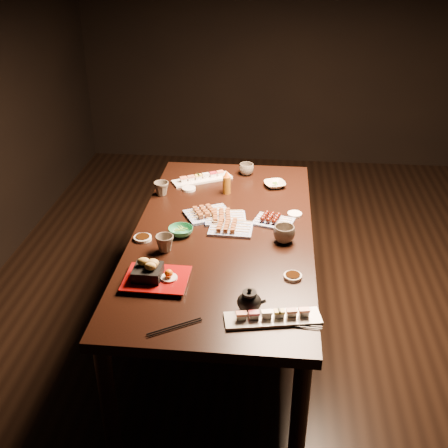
% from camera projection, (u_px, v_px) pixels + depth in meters
% --- Properties ---
extents(ground, '(5.00, 5.00, 0.00)m').
position_uv_depth(ground, '(288.00, 310.00, 3.50)').
color(ground, black).
rests_on(ground, ground).
extents(dining_table, '(0.96, 1.83, 0.75)m').
position_uv_depth(dining_table, '(223.00, 293.00, 3.02)').
color(dining_table, black).
rests_on(dining_table, ground).
extents(sushi_platter_near, '(0.39, 0.18, 0.05)m').
position_uv_depth(sushi_platter_near, '(273.00, 315.00, 2.21)').
color(sushi_platter_near, white).
rests_on(sushi_platter_near, dining_table).
extents(sushi_platter_far, '(0.37, 0.26, 0.04)m').
position_uv_depth(sushi_platter_far, '(202.00, 177.00, 3.40)').
color(sushi_platter_far, white).
rests_on(sushi_platter_far, dining_table).
extents(yakitori_plate_center, '(0.23, 0.18, 0.05)m').
position_uv_depth(yakitori_plate_center, '(225.00, 215.00, 2.94)').
color(yakitori_plate_center, '#828EB6').
rests_on(yakitori_plate_center, dining_table).
extents(yakitori_plate_right, '(0.22, 0.17, 0.06)m').
position_uv_depth(yakitori_plate_right, '(231.00, 226.00, 2.84)').
color(yakitori_plate_right, '#828EB6').
rests_on(yakitori_plate_right, dining_table).
extents(yakitori_plate_left, '(0.29, 0.26, 0.06)m').
position_uv_depth(yakitori_plate_left, '(208.00, 211.00, 2.98)').
color(yakitori_plate_left, '#828EB6').
rests_on(yakitori_plate_left, dining_table).
extents(tsukune_plate, '(0.23, 0.19, 0.05)m').
position_uv_depth(tsukune_plate, '(274.00, 219.00, 2.92)').
color(tsukune_plate, '#828EB6').
rests_on(tsukune_plate, dining_table).
extents(edamame_bowl_green, '(0.15, 0.15, 0.04)m').
position_uv_depth(edamame_bowl_green, '(181.00, 231.00, 2.81)').
color(edamame_bowl_green, '#2B8458').
rests_on(edamame_bowl_green, dining_table).
extents(edamame_bowl_cream, '(0.16, 0.16, 0.03)m').
position_uv_depth(edamame_bowl_cream, '(275.00, 184.00, 3.32)').
color(edamame_bowl_cream, beige).
rests_on(edamame_bowl_cream, dining_table).
extents(tempura_tray, '(0.28, 0.23, 0.10)m').
position_uv_depth(tempura_tray, '(156.00, 272.00, 2.42)').
color(tempura_tray, black).
rests_on(tempura_tray, dining_table).
extents(teacup_near_left, '(0.11, 0.11, 0.08)m').
position_uv_depth(teacup_near_left, '(165.00, 243.00, 2.66)').
color(teacup_near_left, brown).
rests_on(teacup_near_left, dining_table).
extents(teacup_mid_right, '(0.12, 0.12, 0.08)m').
position_uv_depth(teacup_mid_right, '(284.00, 234.00, 2.74)').
color(teacup_mid_right, brown).
rests_on(teacup_mid_right, dining_table).
extents(teacup_far_left, '(0.11, 0.11, 0.08)m').
position_uv_depth(teacup_far_left, '(161.00, 189.00, 3.21)').
color(teacup_far_left, brown).
rests_on(teacup_far_left, dining_table).
extents(teacup_far_right, '(0.09, 0.09, 0.07)m').
position_uv_depth(teacup_far_right, '(246.00, 169.00, 3.47)').
color(teacup_far_right, brown).
rests_on(teacup_far_right, dining_table).
extents(teapot, '(0.13, 0.13, 0.10)m').
position_uv_depth(teapot, '(249.00, 299.00, 2.25)').
color(teapot, black).
rests_on(teapot, dining_table).
extents(condiment_bottle, '(0.05, 0.05, 0.14)m').
position_uv_depth(condiment_bottle, '(227.00, 182.00, 3.21)').
color(condiment_bottle, brown).
rests_on(condiment_bottle, dining_table).
extents(sauce_dish_west, '(0.10, 0.10, 0.02)m').
position_uv_depth(sauce_dish_west, '(143.00, 238.00, 2.77)').
color(sauce_dish_west, white).
rests_on(sauce_dish_west, dining_table).
extents(sauce_dish_east, '(0.09, 0.09, 0.01)m').
position_uv_depth(sauce_dish_east, '(295.00, 214.00, 3.00)').
color(sauce_dish_east, white).
rests_on(sauce_dish_east, dining_table).
extents(sauce_dish_se, '(0.09, 0.09, 0.01)m').
position_uv_depth(sauce_dish_se, '(293.00, 276.00, 2.47)').
color(sauce_dish_se, white).
rests_on(sauce_dish_se, dining_table).
extents(sauce_dish_nw, '(0.08, 0.08, 0.01)m').
position_uv_depth(sauce_dish_nw, '(189.00, 189.00, 3.28)').
color(sauce_dish_nw, white).
rests_on(sauce_dish_nw, dining_table).
extents(chopsticks_near, '(0.20, 0.14, 0.01)m').
position_uv_depth(chopsticks_near, '(175.00, 327.00, 2.17)').
color(chopsticks_near, black).
rests_on(chopsticks_near, dining_table).
extents(chopsticks_se, '(0.23, 0.03, 0.01)m').
position_uv_depth(chopsticks_se, '(293.00, 325.00, 2.18)').
color(chopsticks_se, black).
rests_on(chopsticks_se, dining_table).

